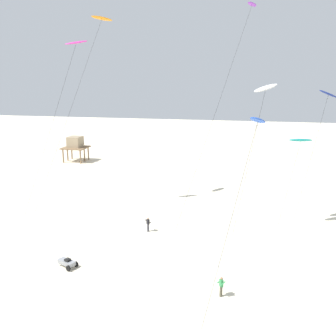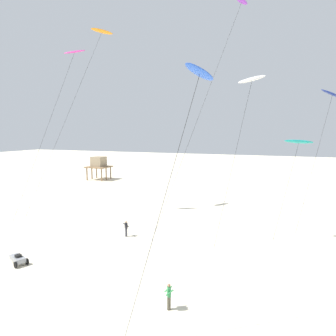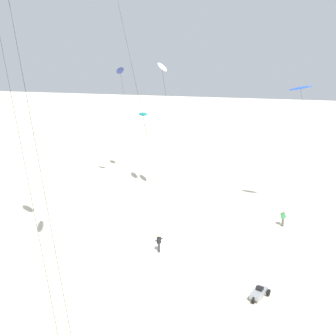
% 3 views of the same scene
% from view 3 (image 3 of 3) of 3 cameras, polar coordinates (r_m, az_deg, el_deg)
% --- Properties ---
extents(ground_plane, '(260.00, 260.00, 0.00)m').
position_cam_3_polar(ground_plane, '(37.92, 15.78, -12.50)').
color(ground_plane, beige).
extents(kite_navy, '(4.54, 4.61, 15.61)m').
position_cam_3_polar(kite_navy, '(56.74, -6.46, 12.80)').
color(kite_navy, navy).
rests_on(kite_navy, ground).
extents(kite_white, '(4.06, 4.07, 16.38)m').
position_cam_3_polar(kite_white, '(46.87, -0.78, 13.34)').
color(kite_white, white).
rests_on(kite_white, ground).
extents(kite_blue, '(3.73, 4.58, 14.30)m').
position_cam_3_polar(kite_blue, '(44.15, 17.44, 10.07)').
color(kite_blue, blue).
rests_on(kite_blue, ground).
extents(kite_teal, '(3.63, 3.49, 10.22)m').
position_cam_3_polar(kite_teal, '(52.77, -3.39, 7.21)').
color(kite_teal, teal).
rests_on(kite_teal, ground).
extents(kite_flyer_nearest, '(0.71, 0.72, 1.67)m').
position_cam_3_polar(kite_flyer_nearest, '(45.17, 15.23, -6.54)').
color(kite_flyer_nearest, '#4C4738').
rests_on(kite_flyer_nearest, ground).
extents(kite_flyer_middle, '(0.73, 0.72, 1.67)m').
position_cam_3_polar(kite_flyer_middle, '(38.32, -1.23, -10.07)').
color(kite_flyer_middle, '#33333D').
rests_on(kite_flyer_middle, ground).
extents(beach_buggy, '(2.12, 1.46, 0.82)m').
position_cam_3_polar(beach_buggy, '(32.81, 12.16, -16.10)').
color(beach_buggy, gray).
rests_on(beach_buggy, ground).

